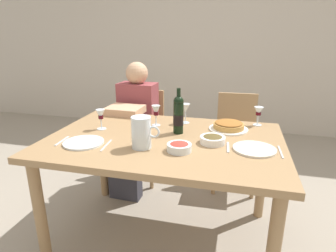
{
  "coord_description": "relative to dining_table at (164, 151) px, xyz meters",
  "views": [
    {
      "loc": [
        0.44,
        -1.66,
        1.41
      ],
      "look_at": [
        0.01,
        0.08,
        0.82
      ],
      "focal_mm": 30.55,
      "sensor_mm": 36.0,
      "label": 1
    }
  ],
  "objects": [
    {
      "name": "ground_plane",
      "position": [
        0.0,
        0.0,
        -0.67
      ],
      "size": [
        8.0,
        8.0,
        0.0
      ],
      "primitive_type": "plane",
      "color": "gray"
    },
    {
      "name": "back_wall",
      "position": [
        0.0,
        2.61,
        0.73
      ],
      "size": [
        8.0,
        0.1,
        2.8
      ],
      "primitive_type": "cube",
      "color": "beige",
      "rests_on": "ground"
    },
    {
      "name": "dining_table",
      "position": [
        0.0,
        0.0,
        0.0
      ],
      "size": [
        1.5,
        1.0,
        0.76
      ],
      "color": "#9E7A51",
      "rests_on": "ground"
    },
    {
      "name": "wine_bottle",
      "position": [
        0.07,
        0.12,
        0.22
      ],
      "size": [
        0.07,
        0.07,
        0.31
      ],
      "color": "black",
      "rests_on": "dining_table"
    },
    {
      "name": "water_pitcher",
      "position": [
        -0.09,
        -0.18,
        0.18
      ],
      "size": [
        0.17,
        0.12,
        0.19
      ],
      "color": "silver",
      "rests_on": "dining_table"
    },
    {
      "name": "baked_tart",
      "position": [
        0.39,
        0.27,
        0.12
      ],
      "size": [
        0.27,
        0.27,
        0.06
      ],
      "color": "white",
      "rests_on": "dining_table"
    },
    {
      "name": "salad_bowl",
      "position": [
        0.14,
        -0.18,
        0.12
      ],
      "size": [
        0.14,
        0.14,
        0.05
      ],
      "color": "silver",
      "rests_on": "dining_table"
    },
    {
      "name": "olive_bowl",
      "position": [
        0.31,
        -0.02,
        0.12
      ],
      "size": [
        0.16,
        0.16,
        0.05
      ],
      "color": "white",
      "rests_on": "dining_table"
    },
    {
      "name": "wine_glass_left_diner",
      "position": [
        -0.12,
        0.24,
        0.2
      ],
      "size": [
        0.06,
        0.06,
        0.15
      ],
      "color": "silver",
      "rests_on": "dining_table"
    },
    {
      "name": "wine_glass_right_diner",
      "position": [
        -0.47,
        0.07,
        0.19
      ],
      "size": [
        0.06,
        0.06,
        0.14
      ],
      "color": "silver",
      "rests_on": "dining_table"
    },
    {
      "name": "wine_glass_centre",
      "position": [
        0.07,
        0.35,
        0.2
      ],
      "size": [
        0.07,
        0.07,
        0.15
      ],
      "color": "silver",
      "rests_on": "dining_table"
    },
    {
      "name": "wine_glass_spare",
      "position": [
        0.59,
        0.42,
        0.19
      ],
      "size": [
        0.07,
        0.07,
        0.14
      ],
      "color": "silver",
      "rests_on": "dining_table"
    },
    {
      "name": "dinner_plate_left_setting",
      "position": [
        0.56,
        -0.06,
        0.1
      ],
      "size": [
        0.25,
        0.25,
        0.01
      ],
      "primitive_type": "cylinder",
      "color": "silver",
      "rests_on": "dining_table"
    },
    {
      "name": "dinner_plate_right_setting",
      "position": [
        -0.45,
        -0.21,
        0.1
      ],
      "size": [
        0.25,
        0.25,
        0.01
      ],
      "primitive_type": "cylinder",
      "color": "silver",
      "rests_on": "dining_table"
    },
    {
      "name": "fork_left_setting",
      "position": [
        0.41,
        -0.06,
        0.09
      ],
      "size": [
        0.02,
        0.16,
        0.0
      ],
      "primitive_type": "cube",
      "rotation": [
        0.0,
        0.0,
        1.64
      ],
      "color": "silver",
      "rests_on": "dining_table"
    },
    {
      "name": "knife_left_setting",
      "position": [
        0.7,
        -0.06,
        0.09
      ],
      "size": [
        0.02,
        0.18,
        0.0
      ],
      "primitive_type": "cube",
      "rotation": [
        0.0,
        0.0,
        1.6
      ],
      "color": "silver",
      "rests_on": "dining_table"
    },
    {
      "name": "knife_right_setting",
      "position": [
        -0.3,
        -0.21,
        0.09
      ],
      "size": [
        0.03,
        0.18,
        0.0
      ],
      "primitive_type": "cube",
      "rotation": [
        0.0,
        0.0,
        1.67
      ],
      "color": "silver",
      "rests_on": "dining_table"
    },
    {
      "name": "spoon_right_setting",
      "position": [
        -0.6,
        -0.21,
        0.09
      ],
      "size": [
        0.03,
        0.16,
        0.0
      ],
      "primitive_type": "cube",
      "rotation": [
        0.0,
        0.0,
        1.64
      ],
      "color": "silver",
      "rests_on": "dining_table"
    },
    {
      "name": "chair_left",
      "position": [
        -0.45,
        0.88,
        -0.17
      ],
      "size": [
        0.42,
        0.42,
        0.87
      ],
      "rotation": [
        0.0,
        0.0,
        3.09
      ],
      "color": "#9E7A51",
      "rests_on": "ground"
    },
    {
      "name": "diner_left",
      "position": [
        -0.46,
        0.64,
        -0.05
      ],
      "size": [
        0.35,
        0.51,
        1.16
      ],
      "rotation": [
        0.0,
        0.0,
        3.09
      ],
      "color": "#8E3D42",
      "rests_on": "ground"
    },
    {
      "name": "chair_right",
      "position": [
        0.45,
        0.92,
        -0.17
      ],
      "size": [
        0.41,
        0.41,
        0.87
      ],
      "rotation": [
        0.0,
        0.0,
        3.18
      ],
      "color": "#9E7A51",
      "rests_on": "ground"
    }
  ]
}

